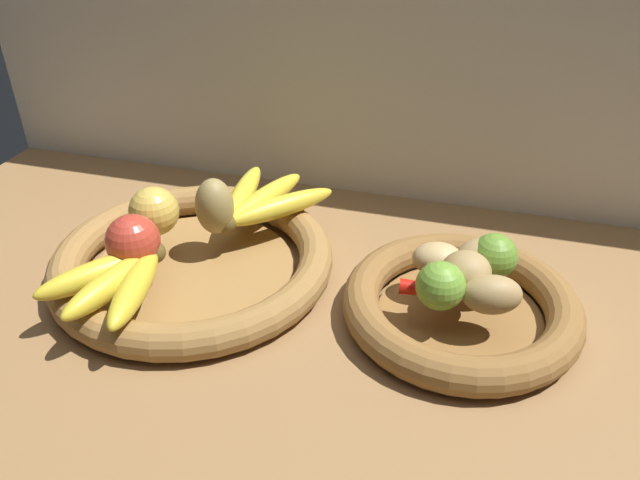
{
  "coord_description": "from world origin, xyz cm",
  "views": [
    {
      "loc": [
        15.39,
        -62.93,
        49.72
      ],
      "look_at": [
        -2.25,
        -0.96,
        8.53
      ],
      "focal_mm": 34.6,
      "sensor_mm": 36.0,
      "label": 1
    }
  ],
  "objects_px": {
    "potato_small": "(492,295)",
    "pear_brown": "(215,206)",
    "banana_bunch_back": "(261,200)",
    "potato_back": "(485,256)",
    "chili_pepper": "(459,293)",
    "potato_oblong": "(438,259)",
    "fruit_bowl_right": "(461,306)",
    "lime_near": "(440,286)",
    "apple_golden_left": "(154,211)",
    "lime_far": "(494,256)",
    "potato_large": "(466,272)",
    "banana_bunch_front": "(116,280)",
    "fruit_bowl_left": "(193,260)",
    "apple_red_front": "(133,241)"
  },
  "relations": [
    {
      "from": "apple_red_front",
      "to": "apple_golden_left",
      "type": "bearing_deg",
      "value": 99.05
    },
    {
      "from": "lime_near",
      "to": "fruit_bowl_right",
      "type": "bearing_deg",
      "value": 56.31
    },
    {
      "from": "potato_oblong",
      "to": "lime_near",
      "type": "height_order",
      "value": "lime_near"
    },
    {
      "from": "banana_bunch_back",
      "to": "lime_far",
      "type": "relative_size",
      "value": 3.26
    },
    {
      "from": "apple_golden_left",
      "to": "potato_oblong",
      "type": "relative_size",
      "value": 1.08
    },
    {
      "from": "apple_red_front",
      "to": "potato_oblong",
      "type": "bearing_deg",
      "value": 13.1
    },
    {
      "from": "potato_oblong",
      "to": "potato_small",
      "type": "bearing_deg",
      "value": -41.42
    },
    {
      "from": "potato_back",
      "to": "potato_oblong",
      "type": "bearing_deg",
      "value": -164.05
    },
    {
      "from": "chili_pepper",
      "to": "potato_oblong",
      "type": "bearing_deg",
      "value": 117.93
    },
    {
      "from": "potato_oblong",
      "to": "lime_near",
      "type": "relative_size",
      "value": 1.1
    },
    {
      "from": "potato_back",
      "to": "chili_pepper",
      "type": "height_order",
      "value": "potato_back"
    },
    {
      "from": "banana_bunch_front",
      "to": "potato_large",
      "type": "xyz_separation_m",
      "value": [
        0.4,
        0.12,
        0.01
      ]
    },
    {
      "from": "fruit_bowl_left",
      "to": "banana_bunch_back",
      "type": "height_order",
      "value": "banana_bunch_back"
    },
    {
      "from": "fruit_bowl_right",
      "to": "fruit_bowl_left",
      "type": "bearing_deg",
      "value": 180.0
    },
    {
      "from": "potato_small",
      "to": "lime_far",
      "type": "bearing_deg",
      "value": 91.49
    },
    {
      "from": "banana_bunch_back",
      "to": "lime_near",
      "type": "bearing_deg",
      "value": -29.44
    },
    {
      "from": "fruit_bowl_right",
      "to": "lime_near",
      "type": "relative_size",
      "value": 5.07
    },
    {
      "from": "fruit_bowl_left",
      "to": "lime_far",
      "type": "bearing_deg",
      "value": 5.68
    },
    {
      "from": "fruit_bowl_right",
      "to": "chili_pepper",
      "type": "xyz_separation_m",
      "value": [
        -0.0,
        -0.02,
        0.03
      ]
    },
    {
      "from": "pear_brown",
      "to": "chili_pepper",
      "type": "relative_size",
      "value": 0.58
    },
    {
      "from": "fruit_bowl_right",
      "to": "lime_far",
      "type": "height_order",
      "value": "lime_far"
    },
    {
      "from": "apple_golden_left",
      "to": "banana_bunch_back",
      "type": "height_order",
      "value": "apple_golden_left"
    },
    {
      "from": "potato_back",
      "to": "pear_brown",
      "type": "bearing_deg",
      "value": -179.67
    },
    {
      "from": "potato_small",
      "to": "lime_near",
      "type": "height_order",
      "value": "lime_near"
    },
    {
      "from": "fruit_bowl_left",
      "to": "potato_oblong",
      "type": "relative_size",
      "value": 6.06
    },
    {
      "from": "potato_large",
      "to": "lime_near",
      "type": "bearing_deg",
      "value": -123.69
    },
    {
      "from": "banana_bunch_front",
      "to": "potato_small",
      "type": "xyz_separation_m",
      "value": [
        0.43,
        0.08,
        0.01
      ]
    },
    {
      "from": "fruit_bowl_left",
      "to": "potato_back",
      "type": "xyz_separation_m",
      "value": [
        0.38,
        0.04,
        0.05
      ]
    },
    {
      "from": "lime_near",
      "to": "lime_far",
      "type": "relative_size",
      "value": 0.99
    },
    {
      "from": "potato_small",
      "to": "potato_oblong",
      "type": "distance_m",
      "value": 0.09
    },
    {
      "from": "banana_bunch_back",
      "to": "potato_back",
      "type": "bearing_deg",
      "value": -12.8
    },
    {
      "from": "potato_back",
      "to": "chili_pepper",
      "type": "bearing_deg",
      "value": -110.56
    },
    {
      "from": "potato_large",
      "to": "potato_oblong",
      "type": "bearing_deg",
      "value": 142.13
    },
    {
      "from": "potato_small",
      "to": "lime_near",
      "type": "bearing_deg",
      "value": -173.33
    },
    {
      "from": "apple_red_front",
      "to": "potato_large",
      "type": "relative_size",
      "value": 1.14
    },
    {
      "from": "pear_brown",
      "to": "lime_near",
      "type": "bearing_deg",
      "value": -14.39
    },
    {
      "from": "fruit_bowl_right",
      "to": "lime_near",
      "type": "height_order",
      "value": "lime_near"
    },
    {
      "from": "potato_back",
      "to": "potato_large",
      "type": "bearing_deg",
      "value": -114.44
    },
    {
      "from": "potato_large",
      "to": "lime_far",
      "type": "xyz_separation_m",
      "value": [
        0.03,
        0.04,
        0.0
      ]
    },
    {
      "from": "potato_small",
      "to": "pear_brown",
      "type": "bearing_deg",
      "value": 168.77
    },
    {
      "from": "banana_bunch_back",
      "to": "lime_far",
      "type": "distance_m",
      "value": 0.34
    },
    {
      "from": "potato_large",
      "to": "potato_small",
      "type": "bearing_deg",
      "value": -45.0
    },
    {
      "from": "potato_large",
      "to": "lime_far",
      "type": "bearing_deg",
      "value": 52.13
    },
    {
      "from": "apple_golden_left",
      "to": "apple_red_front",
      "type": "distance_m",
      "value": 0.08
    },
    {
      "from": "fruit_bowl_right",
      "to": "banana_bunch_front",
      "type": "relative_size",
      "value": 1.76
    },
    {
      "from": "apple_red_front",
      "to": "potato_oblong",
      "type": "relative_size",
      "value": 1.09
    },
    {
      "from": "apple_golden_left",
      "to": "chili_pepper",
      "type": "relative_size",
      "value": 0.49
    },
    {
      "from": "fruit_bowl_right",
      "to": "pear_brown",
      "type": "relative_size",
      "value": 3.62
    },
    {
      "from": "potato_back",
      "to": "potato_large",
      "type": "distance_m",
      "value": 0.05
    },
    {
      "from": "fruit_bowl_right",
      "to": "banana_bunch_back",
      "type": "height_order",
      "value": "banana_bunch_back"
    }
  ]
}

